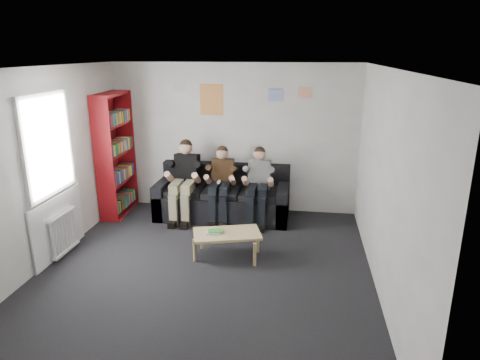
# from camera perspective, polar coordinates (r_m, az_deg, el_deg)

# --- Properties ---
(room_shell) EXTENTS (5.00, 5.00, 5.00)m
(room_shell) POSITION_cam_1_polar(r_m,az_deg,el_deg) (5.48, -5.03, 0.44)
(room_shell) COLOR black
(room_shell) RESTS_ON ground
(sofa) EXTENTS (2.35, 0.96, 0.91)m
(sofa) POSITION_cam_1_polar(r_m,az_deg,el_deg) (7.73, -2.26, -2.52)
(sofa) COLOR black
(sofa) RESTS_ON ground
(bookshelf) EXTENTS (0.33, 0.99, 2.20)m
(bookshelf) POSITION_cam_1_polar(r_m,az_deg,el_deg) (8.00, -16.21, 3.25)
(bookshelf) COLOR maroon
(bookshelf) RESTS_ON ground
(coffee_table) EXTENTS (0.95, 0.52, 0.38)m
(coffee_table) POSITION_cam_1_polar(r_m,az_deg,el_deg) (6.22, -1.76, -7.41)
(coffee_table) COLOR tan
(coffee_table) RESTS_ON ground
(game_cases) EXTENTS (0.22, 0.18, 0.03)m
(game_cases) POSITION_cam_1_polar(r_m,az_deg,el_deg) (6.20, -3.47, -6.90)
(game_cases) COLOR beige
(game_cases) RESTS_ON coffee_table
(person_left) EXTENTS (0.42, 0.91, 1.40)m
(person_left) POSITION_cam_1_polar(r_m,az_deg,el_deg) (7.56, -7.47, -0.11)
(person_left) COLOR black
(person_left) RESTS_ON sofa
(person_middle) EXTENTS (0.38, 0.81, 1.31)m
(person_middle) POSITION_cam_1_polar(r_m,az_deg,el_deg) (7.43, -2.58, -0.57)
(person_middle) COLOR #442916
(person_middle) RESTS_ON sofa
(person_right) EXTENTS (0.38, 0.81, 1.32)m
(person_right) POSITION_cam_1_polar(r_m,az_deg,el_deg) (7.34, 2.45, -0.79)
(person_right) COLOR silver
(person_right) RESTS_ON sofa
(radiator) EXTENTS (0.10, 0.64, 0.60)m
(radiator) POSITION_cam_1_polar(r_m,az_deg,el_deg) (6.79, -22.45, -6.47)
(radiator) COLOR white
(radiator) RESTS_ON ground
(window) EXTENTS (0.05, 1.30, 2.36)m
(window) POSITION_cam_1_polar(r_m,az_deg,el_deg) (6.61, -23.66, -0.98)
(window) COLOR white
(window) RESTS_ON room_shell
(poster_large) EXTENTS (0.42, 0.01, 0.55)m
(poster_large) POSITION_cam_1_polar(r_m,az_deg,el_deg) (7.81, -3.82, 10.66)
(poster_large) COLOR #E2BB50
(poster_large) RESTS_ON room_shell
(poster_blue) EXTENTS (0.25, 0.01, 0.20)m
(poster_blue) POSITION_cam_1_polar(r_m,az_deg,el_deg) (7.65, 4.79, 11.25)
(poster_blue) COLOR #3F6DD9
(poster_blue) RESTS_ON room_shell
(poster_pink) EXTENTS (0.22, 0.01, 0.18)m
(poster_pink) POSITION_cam_1_polar(r_m,az_deg,el_deg) (7.62, 8.63, 11.49)
(poster_pink) COLOR #C53D95
(poster_pink) RESTS_ON room_shell
(poster_sign) EXTENTS (0.20, 0.01, 0.14)m
(poster_sign) POSITION_cam_1_polar(r_m,az_deg,el_deg) (7.94, -8.18, 12.08)
(poster_sign) COLOR silver
(poster_sign) RESTS_ON room_shell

